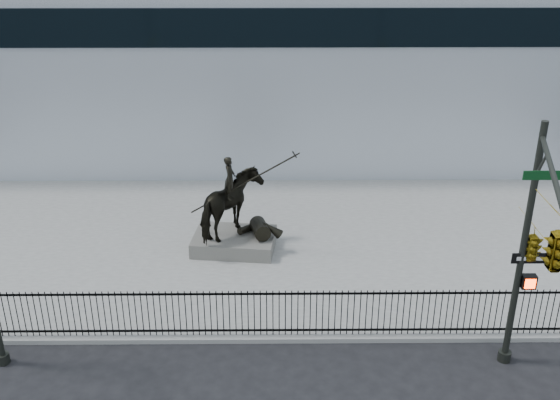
{
  "coord_description": "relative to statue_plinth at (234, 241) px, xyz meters",
  "views": [
    {
      "loc": [
        0.59,
        -14.61,
        11.69
      ],
      "look_at": [
        0.76,
        6.0,
        2.33
      ],
      "focal_mm": 42.0,
      "sensor_mm": 36.0,
      "label": 1
    }
  ],
  "objects": [
    {
      "name": "ground",
      "position": [
        0.9,
        -6.54,
        -0.42
      ],
      "size": [
        120.0,
        120.0,
        0.0
      ],
      "primitive_type": "plane",
      "color": "black",
      "rests_on": "ground"
    },
    {
      "name": "equestrian_statue",
      "position": [
        0.06,
        -0.01,
        1.42
      ],
      "size": [
        3.73,
        2.52,
        3.17
      ],
      "rotation": [
        0.0,
        0.0,
        -0.11
      ],
      "color": "black",
      "rests_on": "statue_plinth"
    },
    {
      "name": "plaza",
      "position": [
        0.9,
        0.46,
        -0.35
      ],
      "size": [
        30.0,
        12.0,
        0.15
      ],
      "primitive_type": "cube",
      "color": "gray",
      "rests_on": "ground"
    },
    {
      "name": "traffic_signal_right",
      "position": [
        7.37,
        -8.54,
        4.43
      ],
      "size": [
        2.17,
        6.86,
        7.0
      ],
      "color": "black",
      "rests_on": "ground"
    },
    {
      "name": "statue_plinth",
      "position": [
        0.0,
        0.0,
        0.0
      ],
      "size": [
        3.13,
        2.32,
        0.55
      ],
      "primitive_type": "cube",
      "rotation": [
        0.0,
        0.0,
        -0.11
      ],
      "color": "#5E5C56",
      "rests_on": "plaza"
    },
    {
      "name": "picket_fence",
      "position": [
        0.9,
        -5.29,
        0.48
      ],
      "size": [
        22.1,
        0.1,
        1.5
      ],
      "color": "black",
      "rests_on": "plaza"
    },
    {
      "name": "building",
      "position": [
        0.9,
        13.46,
        4.08
      ],
      "size": [
        44.0,
        14.0,
        9.0
      ],
      "primitive_type": "cube",
      "color": "silver",
      "rests_on": "ground"
    }
  ]
}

